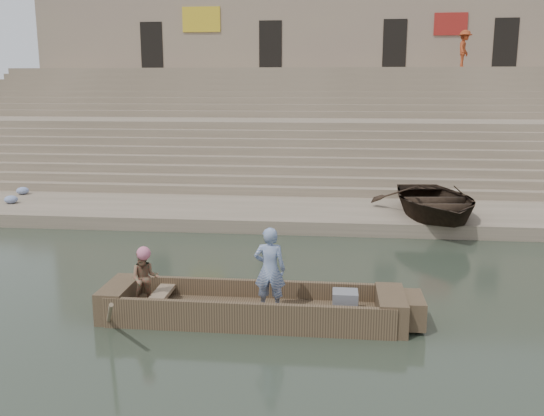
% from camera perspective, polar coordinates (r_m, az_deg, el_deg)
% --- Properties ---
extents(ground, '(120.00, 120.00, 0.00)m').
position_cam_1_polar(ground, '(11.51, -3.48, -10.05)').
color(ground, '#263024').
rests_on(ground, ground).
extents(lower_landing, '(32.00, 4.00, 0.40)m').
position_cam_1_polar(lower_landing, '(19.05, 0.53, -0.54)').
color(lower_landing, gray).
rests_on(lower_landing, ground).
extents(mid_landing, '(32.00, 3.00, 2.80)m').
position_cam_1_polar(mid_landing, '(26.24, 2.16, 5.52)').
color(mid_landing, gray).
rests_on(mid_landing, ground).
extents(upper_landing, '(32.00, 3.00, 5.20)m').
position_cam_1_polar(upper_landing, '(33.11, 3.05, 8.91)').
color(upper_landing, gray).
rests_on(upper_landing, ground).
extents(ghat_steps, '(32.00, 11.00, 5.20)m').
position_cam_1_polar(ghat_steps, '(27.88, 2.41, 6.72)').
color(ghat_steps, gray).
rests_on(ghat_steps, ground).
extents(building_wall, '(32.00, 5.07, 11.20)m').
position_cam_1_polar(building_wall, '(37.08, 3.46, 13.86)').
color(building_wall, gray).
rests_on(building_wall, ground).
extents(main_rowboat, '(5.00, 1.30, 0.22)m').
position_cam_1_polar(main_rowboat, '(11.11, -1.98, -10.25)').
color(main_rowboat, brown).
rests_on(main_rowboat, ground).
extents(rowboat_trim, '(6.04, 2.63, 1.76)m').
position_cam_1_polar(rowboat_trim, '(11.00, -0.92, -9.37)').
color(rowboat_trim, brown).
rests_on(rowboat_trim, ground).
extents(standing_man, '(0.59, 0.39, 1.58)m').
position_cam_1_polar(standing_man, '(10.69, -0.22, -6.00)').
color(standing_man, navy).
rests_on(standing_man, main_rowboat).
extents(rowing_man, '(0.60, 0.51, 1.09)m').
position_cam_1_polar(rowing_man, '(11.25, -12.28, -6.70)').
color(rowing_man, '#246E45').
rests_on(rowing_man, main_rowboat).
extents(television, '(0.46, 0.42, 0.40)m').
position_cam_1_polar(television, '(10.90, 7.06, -9.04)').
color(television, slate).
rests_on(television, main_rowboat).
extents(beached_rowboat, '(3.81, 4.98, 0.96)m').
position_cam_1_polar(beached_rowboat, '(18.31, 15.52, 0.69)').
color(beached_rowboat, '#2D2116').
rests_on(beached_rowboat, lower_landing).
extents(pedestrian, '(1.10, 1.41, 1.92)m').
position_cam_1_polar(pedestrian, '(33.33, 18.21, 14.49)').
color(pedestrian, '#9A3A1A').
rests_on(pedestrian, upper_landing).
extents(cloth_bundles, '(0.92, 2.06, 0.26)m').
position_cam_1_polar(cloth_bundles, '(22.35, -23.55, 1.18)').
color(cloth_bundles, '#3F5999').
rests_on(cloth_bundles, lower_landing).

